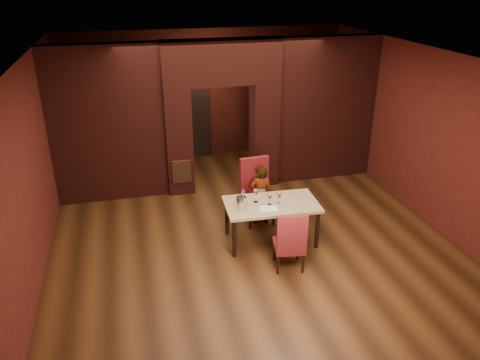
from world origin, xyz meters
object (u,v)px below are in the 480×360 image
object	(u,v)px
wine_glass_c	(279,198)
potted_plant	(290,204)
wine_glass_b	(270,200)
wine_glass_a	(256,196)
chair_near	(289,239)
chair_far	(258,192)
person_seated	(261,195)
water_bottle	(243,197)
dining_table	(271,222)
wine_bucket	(241,203)

from	to	relation	value
wine_glass_c	potted_plant	bearing A→B (deg)	58.39
wine_glass_b	potted_plant	size ratio (longest dim) A/B	0.45
wine_glass_a	wine_glass_c	xyz separation A→B (m)	(0.38, -0.14, -0.02)
chair_near	potted_plant	size ratio (longest dim) A/B	2.52
chair_far	potted_plant	distance (m)	0.83
chair_near	wine_glass_b	xyz separation A→B (m)	(-0.09, 0.79, 0.33)
chair_near	wine_glass_c	bearing A→B (deg)	-86.53
person_seated	wine_glass_c	bearing A→B (deg)	104.13
wine_glass_b	wine_glass_c	distance (m)	0.18
wine_glass_b	water_bottle	world-z (taller)	water_bottle
wine_glass_a	water_bottle	size ratio (longest dim) A/B	0.80
person_seated	chair_far	bearing A→B (deg)	-57.20
dining_table	wine_glass_b	bearing A→B (deg)	-137.93
chair_near	water_bottle	distance (m)	1.12
chair_near	water_bottle	bearing A→B (deg)	-50.40
dining_table	wine_glass_b	distance (m)	0.48
dining_table	wine_glass_c	bearing A→B (deg)	-9.64
dining_table	potted_plant	size ratio (longest dim) A/B	3.89
wine_glass_b	dining_table	bearing A→B (deg)	39.18
wine_glass_b	wine_bucket	bearing A→B (deg)	-178.51
chair_near	wine_glass_b	bearing A→B (deg)	-73.95
wine_glass_a	wine_glass_c	world-z (taller)	wine_glass_a
person_seated	wine_glass_b	world-z (taller)	person_seated
water_bottle	potted_plant	size ratio (longest dim) A/B	0.68
wine_glass_a	wine_bucket	world-z (taller)	wine_glass_a
dining_table	potted_plant	bearing A→B (deg)	55.00
chair_far	person_seated	size ratio (longest dim) A/B	1.06
potted_plant	dining_table	bearing A→B (deg)	-127.88
person_seated	wine_glass_c	world-z (taller)	person_seated
wine_glass_b	potted_plant	distance (m)	1.34
chair_near	wine_bucket	size ratio (longest dim) A/B	4.97
person_seated	wine_bucket	size ratio (longest dim) A/B	5.52
wine_glass_c	chair_far	bearing A→B (deg)	100.66
dining_table	chair_near	size ratio (longest dim) A/B	1.54
person_seated	water_bottle	size ratio (longest dim) A/B	4.10
wine_glass_c	water_bottle	xyz separation A→B (m)	(-0.61, 0.11, 0.05)
chair_far	wine_glass_b	bearing A→B (deg)	-96.00
wine_glass_b	water_bottle	xyz separation A→B (m)	(-0.44, 0.12, 0.05)
chair_far	wine_glass_b	size ratio (longest dim) A/B	6.58
water_bottle	potted_plant	distance (m)	1.58
wine_glass_a	water_bottle	bearing A→B (deg)	-172.70
chair_far	wine_glass_a	bearing A→B (deg)	-113.94
wine_glass_b	water_bottle	bearing A→B (deg)	164.48
dining_table	person_seated	world-z (taller)	person_seated
wine_glass_a	water_bottle	xyz separation A→B (m)	(-0.23, -0.03, 0.03)
wine_bucket	water_bottle	distance (m)	0.16
wine_bucket	potted_plant	size ratio (longest dim) A/B	0.51
person_seated	water_bottle	xyz separation A→B (m)	(-0.50, -0.61, 0.32)
potted_plant	wine_glass_a	bearing A→B (deg)	-140.68
chair_near	wine_glass_b	size ratio (longest dim) A/B	5.58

